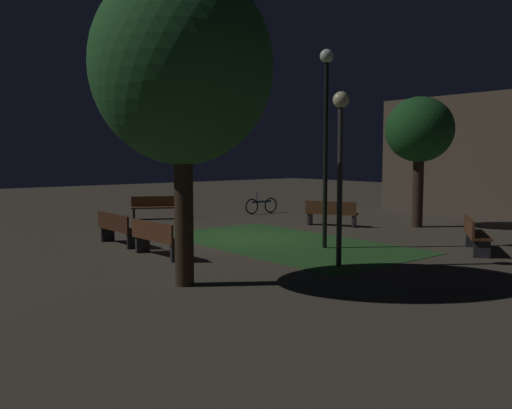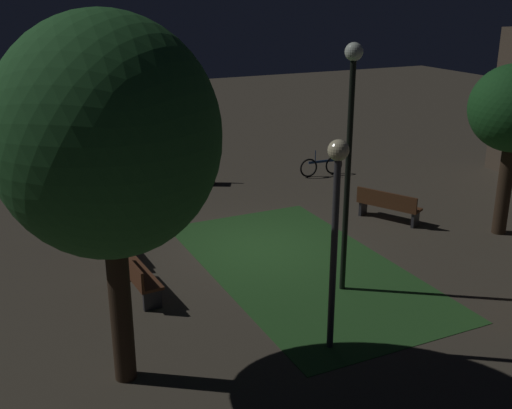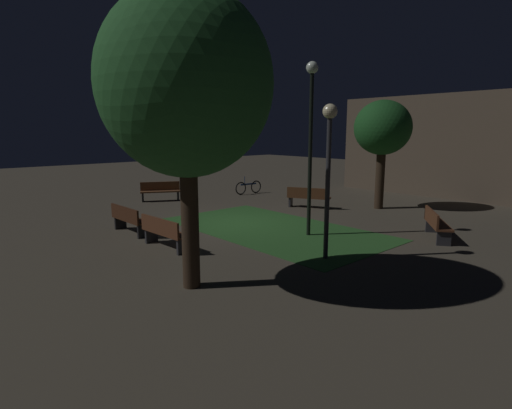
% 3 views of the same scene
% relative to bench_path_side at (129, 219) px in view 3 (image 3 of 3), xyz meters
% --- Properties ---
extents(ground_plane, '(60.00, 60.00, 0.00)m').
position_rel_bench_path_side_xyz_m(ground_plane, '(1.12, 3.43, -0.48)').
color(ground_plane, '#4C4438').
extents(grass_lawn, '(7.74, 4.17, 0.01)m').
position_rel_bench_path_side_xyz_m(grass_lawn, '(2.60, 3.87, -0.48)').
color(grass_lawn, '#2D6028').
rests_on(grass_lawn, ground).
extents(bench_path_side, '(1.81, 0.53, 0.88)m').
position_rel_bench_path_side_xyz_m(bench_path_side, '(0.00, 0.00, 0.00)').
color(bench_path_side, '#422314').
rests_on(bench_path_side, ground).
extents(bench_near_trees, '(1.83, 0.59, 0.88)m').
position_rel_bench_path_side_xyz_m(bench_near_trees, '(2.25, 0.00, 0.00)').
color(bench_near_trees, brown).
rests_on(bench_near_trees, ground).
extents(bench_back_row, '(1.25, 1.82, 0.88)m').
position_rel_bench_path_side_xyz_m(bench_back_row, '(-4.90, 3.76, 0.00)').
color(bench_back_row, brown).
rests_on(bench_back_row, ground).
extents(bench_corner, '(1.82, 1.26, 0.88)m').
position_rel_bench_path_side_xyz_m(bench_corner, '(0.91, 7.56, 0.00)').
color(bench_corner, '#512D19').
rests_on(bench_corner, ground).
extents(bench_front_left, '(1.45, 1.73, 0.88)m').
position_rel_bench_path_side_xyz_m(bench_front_left, '(6.75, 6.69, 0.00)').
color(bench_front_left, brown).
rests_on(bench_front_left, ground).
extents(tree_right_canopy, '(3.40, 3.40, 5.95)m').
position_rel_bench_path_side_xyz_m(tree_right_canopy, '(5.14, -0.96, 3.62)').
color(tree_right_canopy, '#38281C').
rests_on(tree_right_canopy, ground).
extents(tree_back_right, '(2.31, 2.31, 4.47)m').
position_rel_bench_path_side_xyz_m(tree_back_right, '(2.93, 9.72, 2.82)').
color(tree_back_right, '#38281C').
rests_on(tree_back_right, ground).
extents(lamp_post_plaza_east, '(0.36, 0.36, 5.23)m').
position_rel_bench_path_side_xyz_m(lamp_post_plaza_east, '(3.93, 4.11, 3.00)').
color(lamp_post_plaza_east, black).
rests_on(lamp_post_plaza_east, ground).
extents(lamp_post_near_wall, '(0.36, 0.36, 3.87)m').
position_rel_bench_path_side_xyz_m(lamp_post_near_wall, '(5.80, 2.64, 2.21)').
color(lamp_post_near_wall, '#333338').
rests_on(lamp_post_near_wall, ground).
extents(bicycle, '(0.16, 1.65, 0.93)m').
position_rel_bench_path_side_xyz_m(bicycle, '(-3.78, 8.23, -0.14)').
color(bicycle, black).
rests_on(bicycle, ground).
extents(building_wall_backdrop, '(10.20, 0.80, 4.97)m').
position_rel_bench_path_side_xyz_m(building_wall_backdrop, '(2.95, 14.63, 2.01)').
color(building_wall_backdrop, brown).
rests_on(building_wall_backdrop, ground).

